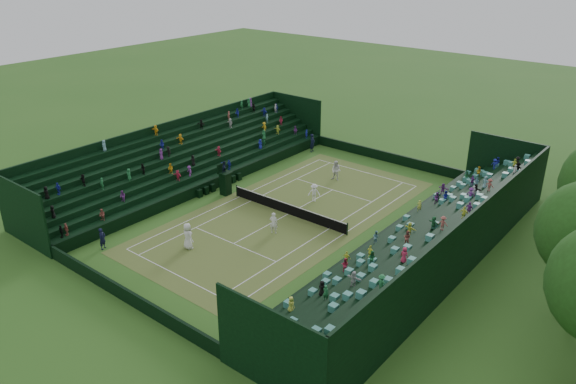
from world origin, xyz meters
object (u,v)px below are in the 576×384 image
(tennis_net, at_px, (288,208))
(player_near_east, at_px, (274,223))
(player_far_east, at_px, (314,193))
(umpire_chair, at_px, (225,180))
(player_far_west, at_px, (336,171))
(player_near_west, at_px, (188,236))

(tennis_net, xyz_separation_m, player_near_east, (1.22, -3.25, 0.35))
(player_near_east, distance_m, player_far_east, 6.75)
(umpire_chair, bearing_deg, player_near_east, -19.97)
(player_far_east, bearing_deg, umpire_chair, 171.11)
(umpire_chair, distance_m, player_near_east, 8.59)
(tennis_net, distance_m, player_far_west, 8.61)
(umpire_chair, relative_size, player_near_east, 1.78)
(player_far_west, bearing_deg, player_near_west, -101.57)
(player_near_east, height_order, player_far_west, player_far_west)
(umpire_chair, bearing_deg, player_near_west, -61.10)
(tennis_net, height_order, player_near_east, player_near_east)
(player_far_east, bearing_deg, player_near_east, -117.70)
(umpire_chair, height_order, player_far_west, umpire_chair)
(tennis_net, relative_size, player_near_west, 5.79)
(tennis_net, xyz_separation_m, player_near_west, (-2.08, -8.94, 0.48))
(player_far_west, bearing_deg, umpire_chair, -131.31)
(umpire_chair, relative_size, player_far_east, 1.95)
(player_near_west, height_order, player_far_east, player_near_west)
(umpire_chair, bearing_deg, player_far_west, 57.11)
(player_near_west, relative_size, player_far_east, 1.26)
(player_near_east, xyz_separation_m, player_far_west, (-2.34, 11.78, 0.06))
(player_near_west, bearing_deg, player_far_west, -84.17)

